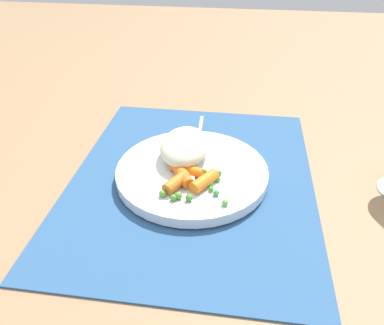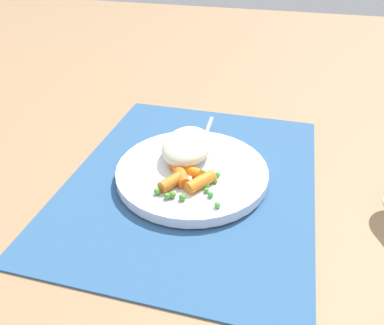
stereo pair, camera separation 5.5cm
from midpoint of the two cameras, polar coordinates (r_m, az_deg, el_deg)
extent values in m
plane|color=#997551|center=(0.59, 2.67, -2.65)|extent=(2.40, 2.40, 0.00)
cube|color=#2D5684|center=(0.59, 2.67, -2.42)|extent=(0.46, 0.37, 0.01)
cylinder|color=white|center=(0.58, 2.70, -1.55)|extent=(0.23, 0.23, 0.02)
ellipsoid|color=beige|center=(0.59, 1.89, 2.44)|extent=(0.11, 0.08, 0.04)
cylinder|color=orange|center=(0.55, 1.16, -1.96)|extent=(0.05, 0.04, 0.02)
cylinder|color=orange|center=(0.54, 0.02, -2.90)|extent=(0.05, 0.04, 0.02)
cylinder|color=orange|center=(0.54, 4.25, -3.01)|extent=(0.05, 0.04, 0.02)
cylinder|color=orange|center=(0.56, 1.77, -1.09)|extent=(0.03, 0.05, 0.01)
sphere|color=#4E9D44|center=(0.54, 0.16, -2.90)|extent=(0.01, 0.01, 0.01)
sphere|color=#57B544|center=(0.51, 6.98, -6.46)|extent=(0.01, 0.01, 0.01)
sphere|color=green|center=(0.56, 6.71, -1.91)|extent=(0.01, 0.01, 0.01)
sphere|color=green|center=(0.55, 6.38, -2.87)|extent=(0.01, 0.01, 0.01)
sphere|color=green|center=(0.54, 5.18, -3.51)|extent=(0.01, 0.01, 0.01)
sphere|color=#4B9534|center=(0.52, -0.74, -5.18)|extent=(0.01, 0.01, 0.01)
sphere|color=#559431|center=(0.52, 0.09, -4.96)|extent=(0.01, 0.01, 0.01)
sphere|color=#4A9433|center=(0.51, 1.62, -5.36)|extent=(0.01, 0.01, 0.01)
sphere|color=#4F9F3A|center=(0.53, 5.15, -4.28)|extent=(0.01, 0.01, 0.01)
sphere|color=green|center=(0.52, 5.83, -4.91)|extent=(0.01, 0.01, 0.01)
sphere|color=#529F32|center=(0.52, -2.26, -4.45)|extent=(0.01, 0.01, 0.01)
sphere|color=green|center=(0.56, 4.55, -1.59)|extent=(0.01, 0.01, 0.01)
cube|color=#B7B7B7|center=(0.56, 2.39, -1.81)|extent=(0.05, 0.02, 0.01)
cube|color=#B7B7B7|center=(0.64, 3.96, 3.43)|extent=(0.16, 0.01, 0.01)
camera|label=1|loc=(0.03, -87.25, 1.86)|focal=35.48mm
camera|label=2|loc=(0.03, 92.75, -1.86)|focal=35.48mm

